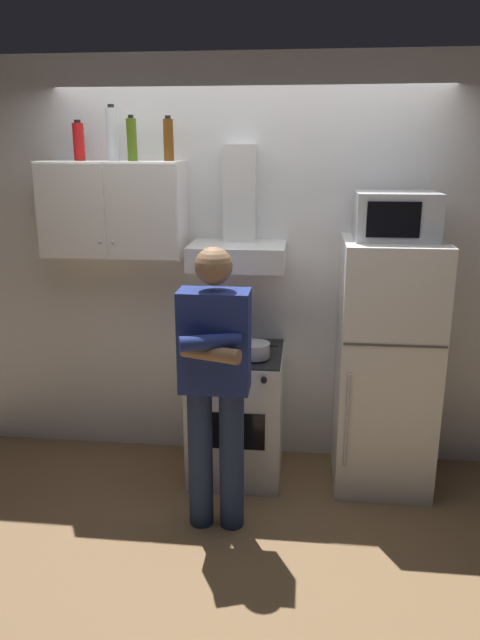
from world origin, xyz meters
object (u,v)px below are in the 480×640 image
object	(u,v)px
refrigerator	(386,366)
microwave	(396,216)
stove_oven	(237,413)
bottle_olive_oil	(132,139)
bottle_vodka_clear	(112,134)
cooking_pot	(255,350)
range_hood	(239,235)
person_standing	(215,381)
upper_cabinet	(114,209)
bottle_beer_brown	(168,140)
bottle_soda_red	(79,142)

from	to	relation	value
refrigerator	microwave	distance (m)	0.94
stove_oven	microwave	distance (m)	1.62
bottle_olive_oil	bottle_vodka_clear	world-z (taller)	bottle_vodka_clear
cooking_pot	bottle_vodka_clear	distance (m)	1.61
stove_oven	cooking_pot	size ratio (longest dim) A/B	3.07
range_hood	stove_oven	bearing A→B (deg)	-90.00
cooking_pot	bottle_olive_oil	size ratio (longest dim) A/B	1.06
microwave	person_standing	size ratio (longest dim) A/B	0.29
cooking_pot	range_hood	bearing A→B (deg)	117.88
microwave	bottle_olive_oil	bearing A→B (deg)	177.00
refrigerator	bottle_olive_oil	xyz separation A→B (m)	(-1.60, 0.10, 1.38)
refrigerator	bottle_vodka_clear	bearing A→B (deg)	174.59
upper_cabinet	bottle_vodka_clear	world-z (taller)	bottle_vodka_clear
cooking_pot	bottle_beer_brown	distance (m)	1.40
microwave	bottle_beer_brown	xyz separation A→B (m)	(-1.38, 0.12, 0.44)
range_hood	bottle_beer_brown	xyz separation A→B (m)	(-0.43, 0.01, 0.58)
person_standing	cooking_pot	size ratio (longest dim) A/B	5.75
range_hood	cooking_pot	bearing A→B (deg)	-62.12
stove_oven	bottle_soda_red	bearing A→B (deg)	171.79
bottle_soda_red	bottle_beer_brown	xyz separation A→B (m)	(0.57, -0.01, 0.01)
stove_oven	range_hood	bearing A→B (deg)	90.00
person_standing	bottle_beer_brown	distance (m)	1.52
cooking_pot	bottle_soda_red	distance (m)	1.71
upper_cabinet	bottle_soda_red	world-z (taller)	bottle_soda_red
range_hood	bottle_soda_red	bearing A→B (deg)	178.93
range_hood	cooking_pot	size ratio (longest dim) A/B	2.63
refrigerator	bottle_vodka_clear	xyz separation A→B (m)	(-1.75, 0.17, 1.41)
upper_cabinet	bottle_olive_oil	distance (m)	0.45
upper_cabinet	bottle_soda_red	bearing A→B (deg)	174.49
upper_cabinet	person_standing	xyz separation A→B (m)	(0.75, -0.73, -0.85)
bottle_beer_brown	cooking_pot	bearing A→B (deg)	-24.38
bottle_vodka_clear	bottle_beer_brown	world-z (taller)	bottle_vodka_clear
range_hood	bottle_vodka_clear	world-z (taller)	bottle_vodka_clear
person_standing	bottle_vodka_clear	bearing A→B (deg)	134.00
stove_oven	bottle_olive_oil	distance (m)	1.87
person_standing	bottle_olive_oil	size ratio (longest dim) A/B	6.07
upper_cabinet	person_standing	size ratio (longest dim) A/B	0.55
bottle_olive_oil	bottle_soda_red	distance (m)	0.36
range_hood	bottle_vodka_clear	size ratio (longest dim) A/B	2.24
range_hood	refrigerator	size ratio (longest dim) A/B	0.47
refrigerator	bottle_olive_oil	size ratio (longest dim) A/B	5.92
upper_cabinet	stove_oven	world-z (taller)	upper_cabinet
upper_cabinet	microwave	xyz separation A→B (m)	(1.75, -0.11, -0.01)
upper_cabinet	person_standing	distance (m)	1.35
bottle_soda_red	bottle_beer_brown	distance (m)	0.57
upper_cabinet	refrigerator	distance (m)	2.00
upper_cabinet	bottle_beer_brown	distance (m)	0.56
person_standing	bottle_soda_red	size ratio (longest dim) A/B	6.68
stove_oven	bottle_olive_oil	xyz separation A→B (m)	(-0.65, 0.10, 1.75)
bottle_vodka_clear	microwave	bearing A→B (deg)	-4.82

